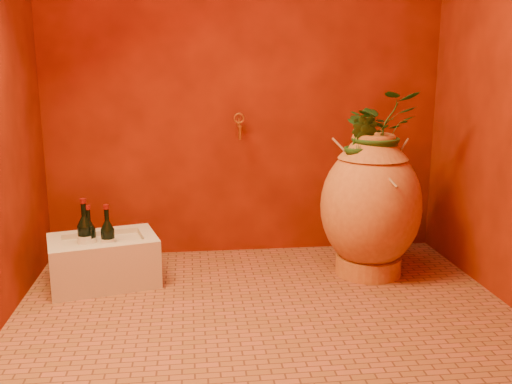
{
  "coord_description": "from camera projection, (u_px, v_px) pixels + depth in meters",
  "views": [
    {
      "loc": [
        -0.35,
        -2.61,
        1.21
      ],
      "look_at": [
        -0.01,
        0.35,
        0.54
      ],
      "focal_mm": 40.0,
      "sensor_mm": 36.0,
      "label": 1
    }
  ],
  "objects": [
    {
      "name": "plant_side",
      "position": [
        360.0,
        144.0,
        3.15
      ],
      "size": [
        0.23,
        0.22,
        0.33
      ],
      "primitive_type": "imported",
      "rotation": [
        0.0,
        0.0,
        -0.57
      ],
      "color": "#204F1C",
      "rests_on": "amphora"
    },
    {
      "name": "wine_bottle_c",
      "position": [
        90.0,
        240.0,
        3.16
      ],
      "size": [
        0.08,
        0.08,
        0.31
      ],
      "color": "black",
      "rests_on": "stone_basin"
    },
    {
      "name": "floor",
      "position": [
        266.0,
        313.0,
        2.83
      ],
      "size": [
        2.5,
        2.5,
        0.0
      ],
      "primitive_type": "plane",
      "color": "brown",
      "rests_on": "ground"
    },
    {
      "name": "plant_main",
      "position": [
        378.0,
        131.0,
        3.21
      ],
      "size": [
        0.45,
        0.4,
        0.46
      ],
      "primitive_type": "imported",
      "rotation": [
        0.0,
        0.0,
        0.12
      ],
      "color": "#204F1C",
      "rests_on": "amphora"
    },
    {
      "name": "amphora",
      "position": [
        371.0,
        206.0,
        3.28
      ],
      "size": [
        0.61,
        0.61,
        0.83
      ],
      "rotation": [
        0.0,
        0.0,
        0.06
      ],
      "color": "#BE7A35",
      "rests_on": "floor"
    },
    {
      "name": "wall_back",
      "position": [
        245.0,
        57.0,
        3.53
      ],
      "size": [
        2.5,
        0.02,
        2.5
      ],
      "primitive_type": "cube",
      "color": "#501104",
      "rests_on": "ground"
    },
    {
      "name": "stone_basin",
      "position": [
        104.0,
        261.0,
        3.19
      ],
      "size": [
        0.66,
        0.53,
        0.27
      ],
      "rotation": [
        0.0,
        0.0,
        0.25
      ],
      "color": "beige",
      "rests_on": "floor"
    },
    {
      "name": "wine_bottle_b",
      "position": [
        85.0,
        238.0,
        3.14
      ],
      "size": [
        0.08,
        0.08,
        0.35
      ],
      "color": "black",
      "rests_on": "stone_basin"
    },
    {
      "name": "wall_tap",
      "position": [
        239.0,
        125.0,
        3.54
      ],
      "size": [
        0.07,
        0.14,
        0.16
      ],
      "color": "#B37A29",
      "rests_on": "wall_back"
    },
    {
      "name": "wine_bottle_a",
      "position": [
        108.0,
        241.0,
        3.13
      ],
      "size": [
        0.08,
        0.08,
        0.32
      ],
      "color": "black",
      "rests_on": "stone_basin"
    }
  ]
}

